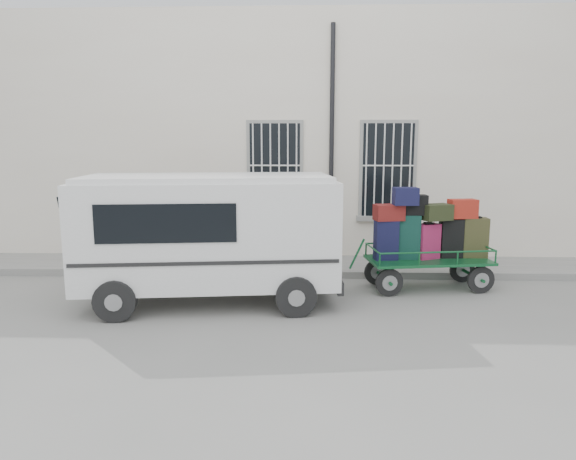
{
  "coord_description": "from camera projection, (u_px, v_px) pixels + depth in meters",
  "views": [
    {
      "loc": [
        0.37,
        -9.41,
        2.9
      ],
      "look_at": [
        -0.01,
        1.0,
        1.12
      ],
      "focal_mm": 32.0,
      "sensor_mm": 36.0,
      "label": 1
    }
  ],
  "objects": [
    {
      "name": "building",
      "position": [
        294.0,
        139.0,
        14.68
      ],
      "size": [
        24.0,
        5.15,
        6.0
      ],
      "color": "beige",
      "rests_on": "ground"
    },
    {
      "name": "van",
      "position": [
        209.0,
        230.0,
        9.26
      ],
      "size": [
        4.82,
        2.53,
        2.33
      ],
      "rotation": [
        0.0,
        0.0,
        0.12
      ],
      "color": "white",
      "rests_on": "ground"
    },
    {
      "name": "ground",
      "position": [
        287.0,
        297.0,
        9.77
      ],
      "size": [
        80.0,
        80.0,
        0.0
      ],
      "primitive_type": "plane",
      "color": "slate",
      "rests_on": "ground"
    },
    {
      "name": "luggage_cart",
      "position": [
        427.0,
        237.0,
        10.16
      ],
      "size": [
        2.85,
        1.41,
        2.05
      ],
      "rotation": [
        0.0,
        0.0,
        0.15
      ],
      "color": "black",
      "rests_on": "ground"
    },
    {
      "name": "sidewalk",
      "position": [
        290.0,
        266.0,
        11.93
      ],
      "size": [
        24.0,
        1.7,
        0.15
      ],
      "primitive_type": "cube",
      "color": "slate",
      "rests_on": "ground"
    }
  ]
}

